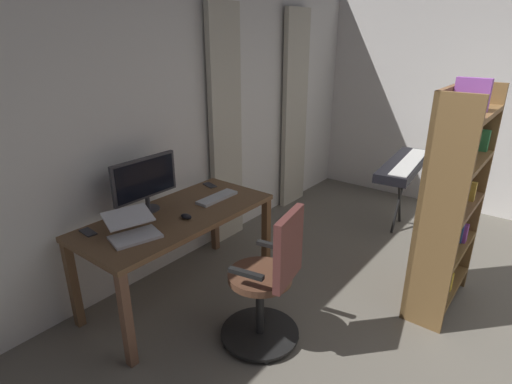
{
  "coord_description": "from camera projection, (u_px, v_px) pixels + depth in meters",
  "views": [
    {
      "loc": [
        2.55,
        -0.31,
        2.04
      ],
      "look_at": [
        0.43,
        -1.96,
        0.99
      ],
      "focal_mm": 28.45,
      "sensor_mm": 36.0,
      "label": 1
    }
  ],
  "objects": [
    {
      "name": "computer_keyboard",
      "position": [
        217.0,
        198.0,
        3.42
      ],
      "size": [
        0.39,
        0.12,
        0.02
      ],
      "primitive_type": "cube",
      "color": "#B7BCC1",
      "rests_on": "desk"
    },
    {
      "name": "computer_monitor",
      "position": [
        145.0,
        180.0,
        3.13
      ],
      "size": [
        0.58,
        0.18,
        0.42
      ],
      "color": "#333338",
      "rests_on": "desk"
    },
    {
      "name": "cell_phone_face_up",
      "position": [
        210.0,
        185.0,
        3.72
      ],
      "size": [
        0.1,
        0.16,
        0.01
      ],
      "primitive_type": "cube",
      "rotation": [
        0.0,
        0.0,
        -0.27
      ],
      "color": "#333338",
      "rests_on": "desk"
    },
    {
      "name": "curtain_right_panel",
      "position": [
        226.0,
        130.0,
        3.97
      ],
      "size": [
        0.41,
        0.06,
        2.32
      ],
      "primitive_type": "cube",
      "color": "beige",
      "rests_on": "ground"
    },
    {
      "name": "piano_keyboard",
      "position": [
        404.0,
        166.0,
        4.33
      ],
      "size": [
        1.23,
        0.45,
        0.79
      ],
      "rotation": [
        0.0,
        0.0,
        0.11
      ],
      "color": "black",
      "rests_on": "ground"
    },
    {
      "name": "desk",
      "position": [
        178.0,
        224.0,
        3.18
      ],
      "size": [
        1.56,
        0.72,
        0.74
      ],
      "color": "brown",
      "rests_on": "ground"
    },
    {
      "name": "bookshelf",
      "position": [
        446.0,
        203.0,
        3.04
      ],
      "size": [
        0.78,
        0.3,
        1.77
      ],
      "color": "brown",
      "rests_on": "ground"
    },
    {
      "name": "curtain_left_panel",
      "position": [
        295.0,
        112.0,
        4.89
      ],
      "size": [
        0.45,
        0.06,
        2.32
      ],
      "primitive_type": "cube",
      "color": "beige",
      "rests_on": "ground"
    },
    {
      "name": "cell_phone_by_monitor",
      "position": [
        88.0,
        232.0,
        2.84
      ],
      "size": [
        0.08,
        0.15,
        0.01
      ],
      "primitive_type": "cube",
      "rotation": [
        0.0,
        0.0,
        -0.09
      ],
      "color": "#333338",
      "rests_on": "desk"
    },
    {
      "name": "office_chair",
      "position": [
        269.0,
        284.0,
        2.73
      ],
      "size": [
        0.56,
        0.56,
        1.02
      ],
      "rotation": [
        0.0,
        0.0,
        3.34
      ],
      "color": "black",
      "rests_on": "ground"
    },
    {
      "name": "computer_mouse",
      "position": [
        186.0,
        216.0,
        3.05
      ],
      "size": [
        0.06,
        0.1,
        0.04
      ],
      "primitive_type": "ellipsoid",
      "color": "black",
      "rests_on": "desk"
    },
    {
      "name": "laptop",
      "position": [
        133.0,
        229.0,
        2.78
      ],
      "size": [
        0.39,
        0.39,
        0.16
      ],
      "rotation": [
        0.0,
        0.0,
        -0.27
      ],
      "color": "silver",
      "rests_on": "desk"
    },
    {
      "name": "back_room_partition",
      "position": [
        190.0,
        119.0,
        3.71
      ],
      "size": [
        5.49,
        0.1,
        2.63
      ],
      "primitive_type": "cube",
      "color": "silver",
      "rests_on": "ground"
    }
  ]
}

